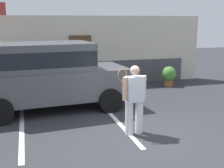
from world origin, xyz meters
TOP-DOWN VIEW (x-y plane):
  - ground_plane at (0.00, 0.00)m, footprint 40.00×40.00m
  - parking_stripe_0 at (-2.79, 1.50)m, footprint 0.12×4.40m
  - parking_stripe_1 at (-0.28, 1.50)m, footprint 0.12×4.40m
  - house_frontage at (-0.00, 6.09)m, footprint 10.07×0.40m
  - parked_suv at (-1.97, 2.87)m, footprint 4.75×2.48m
  - tennis_player_man at (-0.16, 0.24)m, footprint 0.76×0.32m
  - potted_plant_by_porch at (3.12, 4.90)m, footprint 0.62×0.62m

SIDE VIEW (x-z plane):
  - ground_plane at x=0.00m, z-range 0.00..0.00m
  - parking_stripe_0 at x=-2.79m, z-range 0.00..0.01m
  - parking_stripe_1 at x=-0.28m, z-range 0.00..0.01m
  - potted_plant_by_porch at x=3.12m, z-range 0.04..0.86m
  - tennis_player_man at x=-0.16m, z-range 0.04..1.71m
  - parked_suv at x=-1.97m, z-range 0.12..2.17m
  - house_frontage at x=0.00m, z-range -0.09..2.80m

